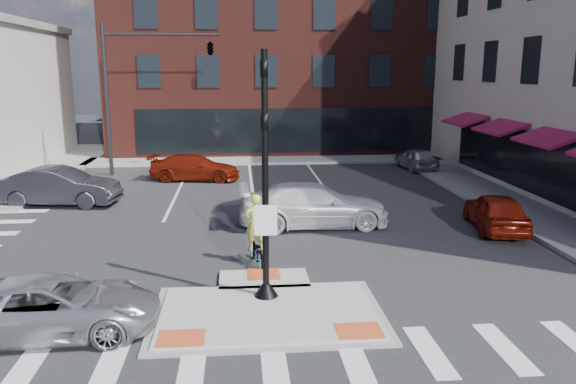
{
  "coord_description": "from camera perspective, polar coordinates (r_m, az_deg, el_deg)",
  "views": [
    {
      "loc": [
        -0.62,
        -12.7,
        5.66
      ],
      "look_at": [
        0.85,
        3.84,
        2.0
      ],
      "focal_mm": 35.0,
      "sensor_mm": 36.0,
      "label": 1
    }
  ],
  "objects": [
    {
      "name": "ground",
      "position": [
        13.92,
        -2.14,
        -11.57
      ],
      "size": [
        120.0,
        120.0,
        0.0
      ],
      "primitive_type": "plane",
      "color": "#28282B",
      "rests_on": "ground"
    },
    {
      "name": "refuge_island",
      "position": [
        13.66,
        -2.09,
        -11.81
      ],
      "size": [
        5.4,
        4.65,
        0.13
      ],
      "color": "gray",
      "rests_on": "ground"
    },
    {
      "name": "sidewalk_e",
      "position": [
        26.02,
        21.09,
        -0.82
      ],
      "size": [
        3.0,
        24.0,
        0.15
      ],
      "primitive_type": "cube",
      "color": "gray",
      "rests_on": "ground"
    },
    {
      "name": "sidewalk_n",
      "position": [
        35.34,
        0.86,
        3.33
      ],
      "size": [
        26.0,
        3.0,
        0.15
      ],
      "primitive_type": "cube",
      "color": "gray",
      "rests_on": "ground"
    },
    {
      "name": "building_n",
      "position": [
        44.89,
        -0.47,
        15.16
      ],
      "size": [
        24.4,
        18.4,
        15.5
      ],
      "color": "#4F1D18",
      "rests_on": "ground"
    },
    {
      "name": "building_far_left",
      "position": [
        64.8,
        -8.24,
        11.71
      ],
      "size": [
        10.0,
        12.0,
        10.0
      ],
      "primitive_type": "cube",
      "color": "slate",
      "rests_on": "ground"
    },
    {
      "name": "building_far_right",
      "position": [
        67.4,
        3.21,
        12.69
      ],
      "size": [
        12.0,
        12.0,
        12.0
      ],
      "primitive_type": "cube",
      "color": "brown",
      "rests_on": "ground"
    },
    {
      "name": "signal_pole",
      "position": [
        13.52,
        -2.31,
        -1.72
      ],
      "size": [
        0.6,
        0.6,
        5.98
      ],
      "color": "black",
      "rests_on": "refuge_island"
    },
    {
      "name": "mast_arm_signal",
      "position": [
        30.84,
        -10.68,
        13.23
      ],
      "size": [
        6.1,
        2.24,
        8.0
      ],
      "color": "black",
      "rests_on": "ground"
    },
    {
      "name": "silver_suv",
      "position": [
        13.37,
        -22.81,
        -10.67
      ],
      "size": [
        4.66,
        2.33,
        1.27
      ],
      "primitive_type": "imported",
      "rotation": [
        0.0,
        0.0,
        1.62
      ],
      "color": "#B3B6BB",
      "rests_on": "ground"
    },
    {
      "name": "red_sedan",
      "position": [
        21.37,
        20.35,
        -1.85
      ],
      "size": [
        2.25,
        4.19,
        1.36
      ],
      "primitive_type": "imported",
      "rotation": [
        0.0,
        0.0,
        2.97
      ],
      "color": "maroon",
      "rests_on": "ground"
    },
    {
      "name": "white_pickup",
      "position": [
        20.48,
        2.64,
        -1.34
      ],
      "size": [
        5.51,
        2.36,
        1.58
      ],
      "primitive_type": "imported",
      "rotation": [
        0.0,
        0.0,
        1.6
      ],
      "color": "white",
      "rests_on": "ground"
    },
    {
      "name": "bg_car_dark",
      "position": [
        25.48,
        -22.18,
        0.51
      ],
      "size": [
        5.07,
        2.33,
        1.61
      ],
      "primitive_type": "imported",
      "rotation": [
        0.0,
        0.0,
        1.44
      ],
      "color": "#27272C",
      "rests_on": "ground"
    },
    {
      "name": "bg_car_silver",
      "position": [
        32.98,
        12.87,
        3.34
      ],
      "size": [
        1.81,
        3.81,
        1.26
      ],
      "primitive_type": "imported",
      "rotation": [
        0.0,
        0.0,
        3.23
      ],
      "color": "silver",
      "rests_on": "ground"
    },
    {
      "name": "bg_car_red",
      "position": [
        29.4,
        -9.45,
        2.48
      ],
      "size": [
        4.82,
        2.53,
        1.33
      ],
      "primitive_type": "imported",
      "rotation": [
        0.0,
        0.0,
        1.42
      ],
      "color": "maroon",
      "rests_on": "ground"
    },
    {
      "name": "cyclist",
      "position": [
        16.53,
        -3.31,
        -5.0
      ],
      "size": [
        0.89,
        1.75,
        2.13
      ],
      "rotation": [
        0.0,
        0.0,
        3.33
      ],
      "color": "#3F3F44",
      "rests_on": "ground"
    }
  ]
}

